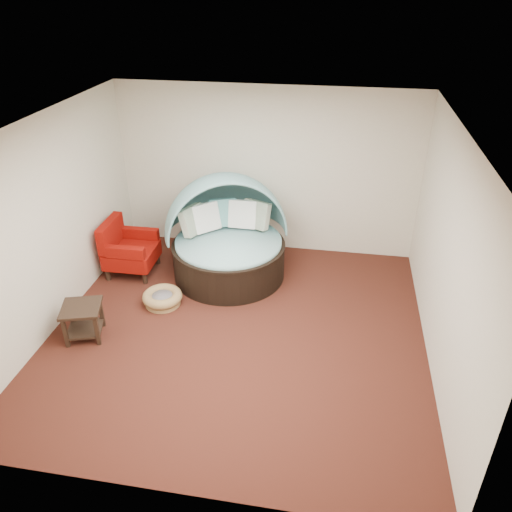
% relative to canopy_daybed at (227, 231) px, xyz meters
% --- Properties ---
extents(floor, '(5.00, 5.00, 0.00)m').
position_rel_canopy_daybed_xyz_m(floor, '(0.47, -1.50, -0.76)').
color(floor, '#481C14').
rests_on(floor, ground).
extents(wall_back, '(5.00, 0.00, 5.00)m').
position_rel_canopy_daybed_xyz_m(wall_back, '(0.47, 1.00, 0.64)').
color(wall_back, beige).
rests_on(wall_back, floor).
extents(wall_front, '(5.00, 0.00, 5.00)m').
position_rel_canopy_daybed_xyz_m(wall_front, '(0.47, -4.00, 0.64)').
color(wall_front, beige).
rests_on(wall_front, floor).
extents(wall_left, '(0.00, 5.00, 5.00)m').
position_rel_canopy_daybed_xyz_m(wall_left, '(-2.03, -1.50, 0.64)').
color(wall_left, beige).
rests_on(wall_left, floor).
extents(wall_right, '(0.00, 5.00, 5.00)m').
position_rel_canopy_daybed_xyz_m(wall_right, '(2.97, -1.50, 0.64)').
color(wall_right, beige).
rests_on(wall_right, floor).
extents(ceiling, '(5.00, 5.00, 0.00)m').
position_rel_canopy_daybed_xyz_m(ceiling, '(0.47, -1.50, 2.04)').
color(ceiling, white).
rests_on(ceiling, wall_back).
extents(canopy_daybed, '(2.34, 2.32, 1.63)m').
position_rel_canopy_daybed_xyz_m(canopy_daybed, '(0.00, 0.00, 0.00)').
color(canopy_daybed, black).
rests_on(canopy_daybed, floor).
extents(pet_basket, '(0.59, 0.59, 0.20)m').
position_rel_canopy_daybed_xyz_m(pet_basket, '(-0.76, -1.06, -0.65)').
color(pet_basket, olive).
rests_on(pet_basket, floor).
extents(red_armchair, '(0.78, 0.79, 0.90)m').
position_rel_canopy_daybed_xyz_m(red_armchair, '(-1.59, -0.26, -0.34)').
color(red_armchair, black).
rests_on(red_armchair, floor).
extents(side_table, '(0.62, 0.62, 0.48)m').
position_rel_canopy_daybed_xyz_m(side_table, '(-1.53, -1.95, -0.45)').
color(side_table, black).
rests_on(side_table, floor).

